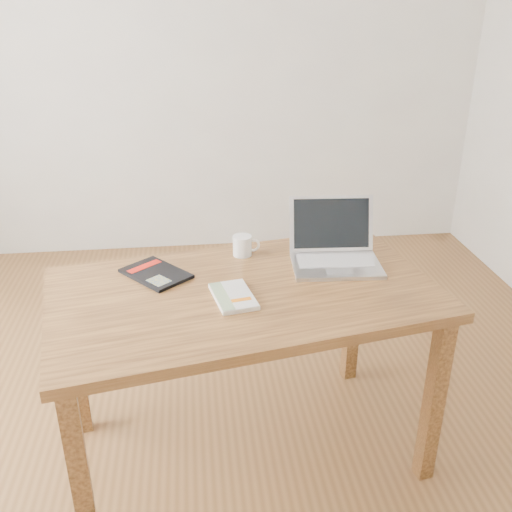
{
  "coord_description": "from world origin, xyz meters",
  "views": [
    {
      "loc": [
        0.01,
        -1.91,
        1.71
      ],
      "look_at": [
        0.22,
        -0.07,
        0.85
      ],
      "focal_mm": 40.0,
      "sensor_mm": 36.0,
      "label": 1
    }
  ],
  "objects": [
    {
      "name": "white_guidebook",
      "position": [
        0.13,
        -0.19,
        0.76
      ],
      "size": [
        0.17,
        0.23,
        0.02
      ],
      "rotation": [
        0.0,
        0.0,
        0.19
      ],
      "color": "silver",
      "rests_on": "desk"
    },
    {
      "name": "black_guidebook",
      "position": [
        -0.14,
        0.02,
        0.76
      ],
      "size": [
        0.29,
        0.3,
        0.01
      ],
      "rotation": [
        0.0,
        0.0,
        0.7
      ],
      "color": "black",
      "rests_on": "desk"
    },
    {
      "name": "laptop",
      "position": [
        0.55,
        0.06,
        0.8
      ],
      "size": [
        0.35,
        0.33,
        0.23
      ],
      "rotation": [
        0.0,
        0.0,
        -0.07
      ],
      "color": "silver",
      "rests_on": "desk"
    },
    {
      "name": "room",
      "position": [
        -0.07,
        0.0,
        1.36
      ],
      "size": [
        4.04,
        4.04,
        2.7
      ],
      "color": "brown",
      "rests_on": "ground"
    },
    {
      "name": "coffee_mug",
      "position": [
        0.2,
        0.16,
        0.79
      ],
      "size": [
        0.11,
        0.08,
        0.08
      ],
      "rotation": [
        0.0,
        0.0,
        -0.01
      ],
      "color": "white",
      "rests_on": "desk"
    },
    {
      "name": "desk",
      "position": [
        0.17,
        -0.13,
        0.66
      ],
      "size": [
        1.48,
        1.02,
        0.75
      ],
      "rotation": [
        0.0,
        0.0,
        0.19
      ],
      "color": "brown",
      "rests_on": "ground"
    }
  ]
}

